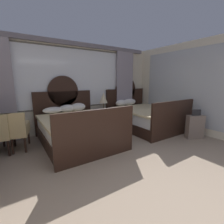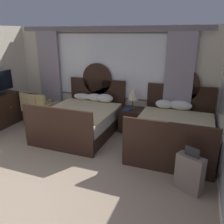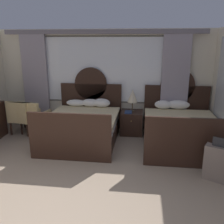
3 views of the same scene
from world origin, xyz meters
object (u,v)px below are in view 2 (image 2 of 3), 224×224
object	(u,v)px
armchair_by_window_centre	(35,105)
armchair_by_window_right	(34,105)
bed_near_mirror	(174,132)
nightstand_between_beds	(131,119)
suitcase_on_floor	(189,173)
table_lamp_on_nightstand	(133,93)
bed_near_window	(82,119)
armchair_by_window_left	(43,106)
book_on_nightstand	(127,109)

from	to	relation	value
armchair_by_window_centre	armchair_by_window_right	size ratio (longest dim) A/B	1.00
bed_near_mirror	nightstand_between_beds	bearing A→B (deg)	152.49
armchair_by_window_right	suitcase_on_floor	xyz separation A→B (m)	(4.48, -1.78, -0.16)
bed_near_mirror	armchair_by_window_centre	size ratio (longest dim) A/B	2.44
suitcase_on_floor	table_lamp_on_nightstand	bearing A→B (deg)	126.17
armchair_by_window_centre	bed_near_window	bearing A→B (deg)	-8.86
nightstand_between_beds	armchair_by_window_right	size ratio (longest dim) A/B	0.67
bed_near_mirror	armchair_by_window_right	distance (m)	4.06
bed_near_mirror	armchair_by_window_left	bearing A→B (deg)	175.85
book_on_nightstand	table_lamp_on_nightstand	bearing A→B (deg)	63.82
table_lamp_on_nightstand	armchair_by_window_centre	distance (m)	2.94
bed_near_window	book_on_nightstand	world-z (taller)	bed_near_window
armchair_by_window_left	armchair_by_window_right	size ratio (longest dim) A/B	1.00
armchair_by_window_left	armchair_by_window_right	world-z (taller)	same
nightstand_between_beds	suitcase_on_floor	distance (m)	2.65
table_lamp_on_nightstand	bed_near_window	bearing A→B (deg)	-150.28
nightstand_between_beds	armchair_by_window_left	xyz separation A→B (m)	(-2.58, -0.34, 0.19)
armchair_by_window_centre	book_on_nightstand	bearing A→B (deg)	4.64
armchair_by_window_right	armchair_by_window_centre	bearing A→B (deg)	-6.69
bed_near_window	table_lamp_on_nightstand	bearing A→B (deg)	29.72
armchair_by_window_left	book_on_nightstand	bearing A→B (deg)	5.12
bed_near_mirror	table_lamp_on_nightstand	world-z (taller)	bed_near_mirror
book_on_nightstand	suitcase_on_floor	size ratio (longest dim) A/B	0.33
table_lamp_on_nightstand	book_on_nightstand	bearing A→B (deg)	-116.18
table_lamp_on_nightstand	armchair_by_window_centre	world-z (taller)	table_lamp_on_nightstand
bed_near_window	bed_near_mirror	size ratio (longest dim) A/B	1.00
bed_near_mirror	book_on_nightstand	bearing A→B (deg)	158.49
bed_near_mirror	armchair_by_window_right	bearing A→B (deg)	176.16
armchair_by_window_right	book_on_nightstand	bearing A→B (deg)	4.56
armchair_by_window_centre	nightstand_between_beds	bearing A→B (deg)	6.77
armchair_by_window_centre	table_lamp_on_nightstand	bearing A→B (deg)	8.13
book_on_nightstand	armchair_by_window_centre	bearing A→B (deg)	-175.36
book_on_nightstand	armchair_by_window_centre	size ratio (longest dim) A/B	0.29
bed_near_window	suitcase_on_floor	xyz separation A→B (m)	(2.78, -1.51, -0.05)
book_on_nightstand	armchair_by_window_left	bearing A→B (deg)	-174.88
nightstand_between_beds	armchair_by_window_left	bearing A→B (deg)	-172.53
bed_near_mirror	table_lamp_on_nightstand	distance (m)	1.49
bed_near_window	table_lamp_on_nightstand	xyz separation A→B (m)	(1.18, 0.67, 0.63)
armchair_by_window_left	suitcase_on_floor	world-z (taller)	armchair_by_window_left
armchair_by_window_left	armchair_by_window_right	bearing A→B (deg)	180.00
suitcase_on_floor	book_on_nightstand	bearing A→B (deg)	130.17
armchair_by_window_right	armchair_by_window_left	bearing A→B (deg)	-0.00
book_on_nightstand	armchair_by_window_right	world-z (taller)	armchair_by_window_right
book_on_nightstand	armchair_by_window_left	size ratio (longest dim) A/B	0.29
bed_near_window	nightstand_between_beds	distance (m)	1.32
bed_near_mirror	nightstand_between_beds	size ratio (longest dim) A/B	3.62
nightstand_between_beds	armchair_by_window_centre	size ratio (longest dim) A/B	0.67
bed_near_window	armchair_by_window_right	world-z (taller)	bed_near_window
armchair_by_window_left	nightstand_between_beds	bearing A→B (deg)	7.47
nightstand_between_beds	book_on_nightstand	distance (m)	0.35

